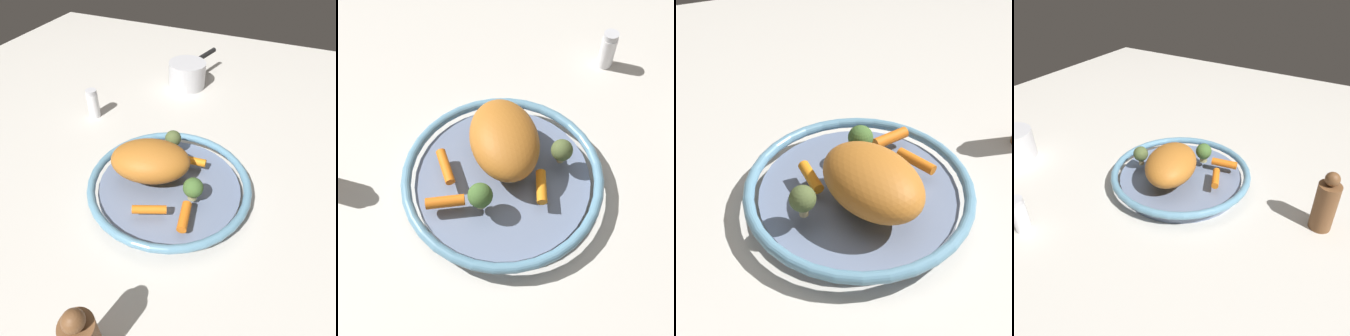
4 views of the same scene
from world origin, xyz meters
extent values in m
plane|color=beige|center=(0.00, 0.00, 0.00)|extent=(1.98, 1.98, 0.00)
cylinder|color=slate|center=(0.00, 0.00, 0.01)|extent=(0.31, 0.31, 0.03)
torus|color=#6092AF|center=(0.00, 0.00, 0.04)|extent=(0.35, 0.35, 0.02)
ellipsoid|color=#B66B26|center=(0.04, 0.00, 0.08)|extent=(0.19, 0.16, 0.08)
cylinder|color=orange|center=(0.00, 0.10, 0.05)|extent=(0.07, 0.04, 0.02)
cylinder|color=orange|center=(-0.07, 0.09, 0.05)|extent=(0.03, 0.07, 0.02)
cylinder|color=orange|center=(-0.03, -0.07, 0.05)|extent=(0.06, 0.02, 0.02)
cylinder|color=tan|center=(0.03, -0.10, 0.05)|extent=(0.01, 0.01, 0.02)
sphere|color=#4E5E32|center=(0.03, -0.10, 0.07)|extent=(0.04, 0.04, 0.04)
cylinder|color=tan|center=(-0.06, 0.03, 0.05)|extent=(0.02, 0.02, 0.01)
sphere|color=#43682E|center=(-0.06, 0.03, 0.07)|extent=(0.04, 0.04, 0.04)
cylinder|color=white|center=(0.32, -0.20, 0.04)|extent=(0.03, 0.03, 0.07)
cylinder|color=silver|center=(0.32, -0.20, 0.08)|extent=(0.03, 0.03, 0.01)
cylinder|color=brown|center=(-0.02, 0.34, 0.06)|extent=(0.05, 0.05, 0.11)
sphere|color=brown|center=(-0.02, 0.34, 0.13)|extent=(0.03, 0.03, 0.03)
camera|label=1|loc=(-0.18, 0.44, 0.52)|focal=33.44mm
camera|label=2|loc=(-0.38, -0.03, 0.66)|focal=44.69mm
camera|label=3|loc=(0.43, -0.20, 0.48)|focal=45.53mm
camera|label=4|loc=(0.62, 0.38, 0.53)|focal=36.98mm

